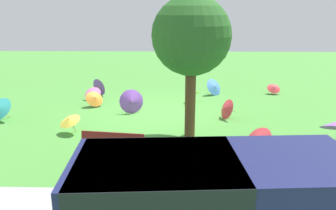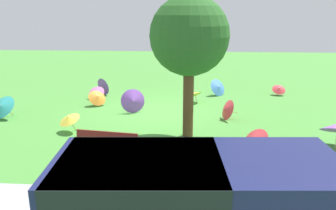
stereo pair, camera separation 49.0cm
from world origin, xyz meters
The scene contains 14 objects.
ground centered at (0.00, 0.00, 0.00)m, with size 40.00×40.00×0.00m, color #478C38.
van_dark centered at (-1.24, 7.35, 0.91)m, with size 4.72×2.39×1.53m.
park_bench centered at (0.77, 4.44, 0.47)m, with size 1.65×0.69×0.90m.
shade_tree centered at (-1.21, 2.37, 3.05)m, with size 2.34×2.34×4.25m.
parasol_blue_0 centered at (-2.56, -2.90, 0.39)m, with size 0.96×0.94×0.78m.
parasol_red_0 centered at (-2.55, 0.66, 0.38)m, with size 0.77×0.84×0.76m.
parasol_yellow_0 centered at (-1.45, -1.57, 0.40)m, with size 0.80×0.80×0.59m.
parasol_orange_0 centered at (2.53, -0.78, 0.37)m, with size 0.93×0.91×0.68m.
parasol_yellow_1 centered at (2.60, 2.31, 0.47)m, with size 0.93×0.93×0.67m.
parasol_purple_1 centered at (0.91, 0.06, 0.46)m, with size 0.99×0.88×0.93m.
parasol_pink_0 centered at (2.86, -1.75, 0.32)m, with size 0.80×0.70×0.61m.
parasol_red_1 centered at (-3.03, 3.60, 0.41)m, with size 0.91×0.97×0.73m.
parasol_red_2 centered at (-5.36, -3.10, 0.31)m, with size 0.61×0.58×0.53m.
parasol_purple_2 centered at (2.73, -2.74, 0.40)m, with size 0.82×0.87×0.81m.
Camera 1 is at (-0.77, 12.16, 3.78)m, focal length 35.45 mm.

